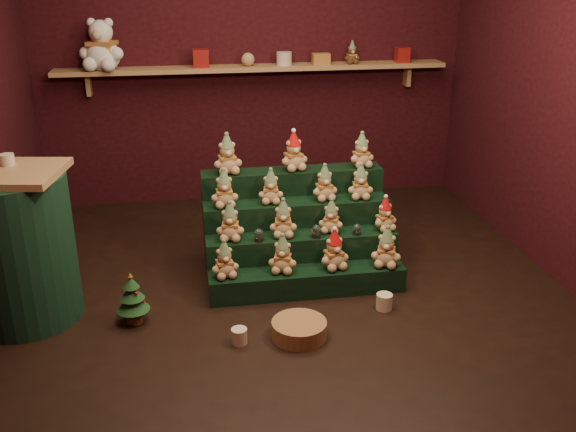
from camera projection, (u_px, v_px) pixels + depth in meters
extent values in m
plane|color=black|center=(287.00, 288.00, 4.67)|extent=(4.00, 4.00, 0.00)
cube|color=black|center=(252.00, 54.00, 6.02)|extent=(4.00, 0.10, 2.80)
cube|color=black|center=(381.00, 209.00, 2.27)|extent=(4.00, 0.10, 2.80)
cube|color=#A17C50|center=(255.00, 68.00, 5.90)|extent=(3.60, 0.26, 0.04)
cube|color=#A17C50|center=(89.00, 84.00, 5.78)|extent=(0.04, 0.12, 0.20)
cube|color=#A17C50|center=(407.00, 75.00, 6.23)|extent=(0.04, 0.12, 0.20)
cube|color=black|center=(307.00, 282.00, 4.57)|extent=(1.40, 0.22, 0.18)
cube|color=black|center=(302.00, 257.00, 4.74)|extent=(1.40, 0.22, 0.36)
cube|color=black|center=(297.00, 234.00, 4.90)|extent=(1.40, 0.22, 0.54)
cube|color=black|center=(292.00, 213.00, 5.07)|extent=(1.40, 0.22, 0.72)
cylinder|color=black|center=(259.00, 239.00, 4.56)|extent=(0.07, 0.07, 0.03)
sphere|color=silver|center=(259.00, 233.00, 4.54)|extent=(0.07, 0.07, 0.07)
cylinder|color=black|center=(316.00, 236.00, 4.62)|extent=(0.07, 0.07, 0.03)
sphere|color=silver|center=(316.00, 230.00, 4.61)|extent=(0.07, 0.07, 0.07)
cylinder|color=black|center=(357.00, 233.00, 4.67)|extent=(0.06, 0.06, 0.02)
sphere|color=silver|center=(357.00, 228.00, 4.66)|extent=(0.06, 0.06, 0.06)
cube|color=#A17C50|center=(5.00, 173.00, 3.93)|extent=(0.75, 0.66, 0.04)
cylinder|color=black|center=(18.00, 249.00, 4.12)|extent=(0.71, 0.71, 0.98)
cylinder|color=beige|center=(7.00, 160.00, 4.00)|extent=(0.09, 0.09, 0.07)
cylinder|color=#4C2E1B|center=(134.00, 318.00, 4.22)|extent=(0.11, 0.11, 0.05)
cone|color=#153B18|center=(133.00, 302.00, 4.17)|extent=(0.21, 0.21, 0.11)
cone|color=#153B18|center=(132.00, 292.00, 4.15)|extent=(0.16, 0.16, 0.10)
cone|color=#153B18|center=(131.00, 282.00, 4.12)|extent=(0.11, 0.11, 0.08)
cone|color=gold|center=(130.00, 275.00, 4.10)|extent=(0.03, 0.03, 0.03)
cylinder|color=beige|center=(239.00, 336.00, 3.98)|extent=(0.10, 0.10, 0.10)
cylinder|color=beige|center=(384.00, 302.00, 4.37)|extent=(0.11, 0.11, 0.11)
cylinder|color=olive|center=(299.00, 329.00, 4.04)|extent=(0.46, 0.46, 0.11)
cube|color=maroon|center=(201.00, 58.00, 5.77)|extent=(0.14, 0.14, 0.16)
cylinder|color=beige|center=(284.00, 59.00, 5.89)|extent=(0.14, 0.14, 0.12)
cube|color=maroon|center=(402.00, 55.00, 6.06)|extent=(0.12, 0.12, 0.14)
sphere|color=tan|center=(248.00, 59.00, 5.84)|extent=(0.12, 0.12, 0.12)
cube|color=#E55720|center=(321.00, 59.00, 5.95)|extent=(0.16, 0.10, 0.10)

